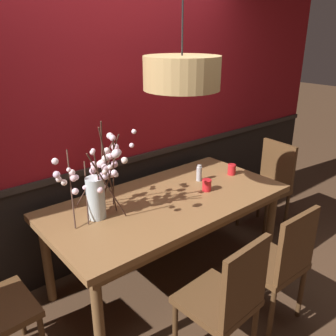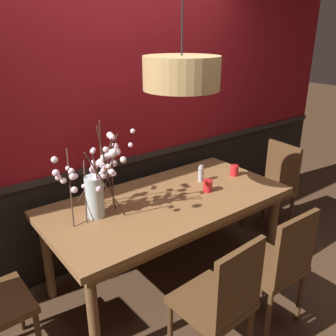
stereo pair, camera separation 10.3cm
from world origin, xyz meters
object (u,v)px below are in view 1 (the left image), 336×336
at_px(chair_far_side_left, 84,202).
at_px(pendant_lamp, 182,73).
at_px(chair_near_side_left, 227,298).
at_px(candle_holder_nearer_edge, 207,185).
at_px(condiment_bottle, 199,173).
at_px(chair_head_east_end, 270,182).
at_px(candle_holder_nearer_center, 232,169).
at_px(dining_table, 168,208).
at_px(vase_with_blossoms, 97,186).
at_px(chair_near_side_right, 280,261).

bearing_deg(chair_far_side_left, pendant_lamp, -70.25).
height_order(chair_far_side_left, pendant_lamp, pendant_lamp).
bearing_deg(chair_near_side_left, candle_holder_nearer_edge, 51.62).
xyz_separation_m(condiment_bottle, pendant_lamp, (-0.41, -0.20, 0.91)).
xyz_separation_m(chair_head_east_end, candle_holder_nearer_center, (-0.60, 0.02, 0.29)).
bearing_deg(dining_table, candle_holder_nearer_center, 0.82).
xyz_separation_m(vase_with_blossoms, candle_holder_nearer_center, (1.34, -0.09, -0.19)).
bearing_deg(chair_far_side_left, candle_holder_nearer_edge, -55.68).
distance_m(chair_near_side_left, candle_holder_nearer_center, 1.41).
height_order(chair_far_side_left, condiment_bottle, condiment_bottle).
xyz_separation_m(chair_near_side_right, condiment_bottle, (0.16, 0.97, 0.31)).
distance_m(condiment_bottle, pendant_lamp, 1.02).
distance_m(dining_table, chair_near_side_left, 0.94).
relative_size(dining_table, chair_near_side_right, 2.09).
bearing_deg(candle_holder_nearer_edge, condiment_bottle, 62.76).
xyz_separation_m(chair_head_east_end, vase_with_blossoms, (-1.94, 0.11, 0.47)).
bearing_deg(pendant_lamp, condiment_bottle, 26.50).
relative_size(dining_table, chair_near_side_left, 2.06).
xyz_separation_m(chair_near_side_right, chair_far_side_left, (-0.60, 1.74, -0.02)).
xyz_separation_m(chair_far_side_left, pendant_lamp, (0.35, -0.97, 1.24)).
relative_size(vase_with_blossoms, candle_holder_nearer_edge, 7.13).
height_order(vase_with_blossoms, candle_holder_nearer_center, vase_with_blossoms).
distance_m(candle_holder_nearer_edge, pendant_lamp, 0.98).
distance_m(candle_holder_nearer_edge, condiment_bottle, 0.22).
relative_size(chair_head_east_end, condiment_bottle, 6.41).
bearing_deg(dining_table, chair_far_side_left, 109.53).
distance_m(chair_near_side_right, pendant_lamp, 1.46).
relative_size(dining_table, candle_holder_nearer_center, 19.83).
bearing_deg(chair_near_side_right, dining_table, 108.29).
distance_m(chair_far_side_left, vase_with_blossoms, 0.95).
bearing_deg(candle_holder_nearer_edge, pendant_lamp, -178.01).
bearing_deg(candle_holder_nearer_center, condiment_bottle, 164.71).
bearing_deg(chair_near_side_right, candle_holder_nearer_center, 60.94).
relative_size(dining_table, chair_far_side_left, 2.23).
relative_size(chair_head_east_end, pendant_lamp, 0.89).
bearing_deg(candle_holder_nearer_center, dining_table, -179.18).
height_order(condiment_bottle, pendant_lamp, pendant_lamp).
bearing_deg(chair_head_east_end, candle_holder_nearer_edge, -175.72).
distance_m(chair_head_east_end, vase_with_blossoms, 2.00).
bearing_deg(chair_head_east_end, chair_far_side_left, 152.46).
bearing_deg(condiment_bottle, dining_table, -167.05).
relative_size(dining_table, vase_with_blossoms, 2.75).
height_order(candle_holder_nearer_edge, condiment_bottle, condiment_bottle).
bearing_deg(chair_near_side_left, vase_with_blossoms, 105.72).
bearing_deg(chair_far_side_left, chair_head_east_end, -27.54).
relative_size(chair_near_side_right, vase_with_blossoms, 1.32).
relative_size(chair_near_side_right, candle_holder_nearer_edge, 9.39).
relative_size(chair_head_east_end, chair_near_side_right, 1.01).
relative_size(chair_near_side_left, candle_holder_nearer_center, 9.63).
distance_m(dining_table, chair_far_side_left, 0.94).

